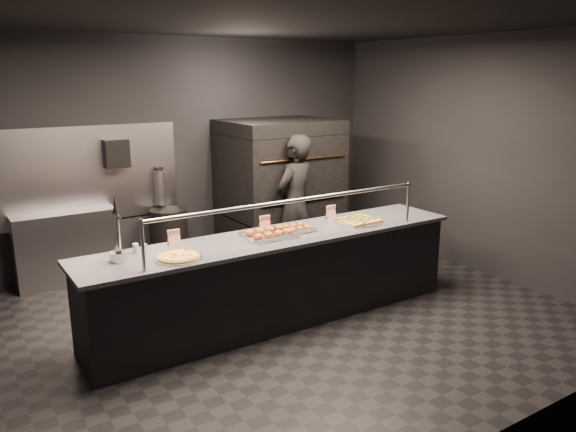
# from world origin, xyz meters

# --- Properties ---
(room) EXTENTS (6.04, 6.00, 3.00)m
(room) POSITION_xyz_m (-0.02, 0.05, 1.50)
(room) COLOR black
(room) RESTS_ON ground
(service_counter) EXTENTS (4.10, 0.78, 1.37)m
(service_counter) POSITION_xyz_m (0.00, -0.00, 0.46)
(service_counter) COLOR black
(service_counter) RESTS_ON ground
(pizza_oven) EXTENTS (1.50, 1.23, 1.91)m
(pizza_oven) POSITION_xyz_m (1.20, 1.90, 0.97)
(pizza_oven) COLOR black
(pizza_oven) RESTS_ON ground
(prep_shelf) EXTENTS (1.20, 0.35, 0.90)m
(prep_shelf) POSITION_xyz_m (-1.60, 2.32, 0.45)
(prep_shelf) COLOR #99999E
(prep_shelf) RESTS_ON ground
(towel_dispenser) EXTENTS (0.30, 0.20, 0.35)m
(towel_dispenser) POSITION_xyz_m (-0.90, 2.39, 1.55)
(towel_dispenser) COLOR black
(towel_dispenser) RESTS_ON room
(fire_extinguisher) EXTENTS (0.14, 0.14, 0.51)m
(fire_extinguisher) POSITION_xyz_m (-0.35, 2.40, 1.06)
(fire_extinguisher) COLOR #B2B2B7
(fire_extinguisher) RESTS_ON room
(beer_tap) EXTENTS (0.15, 0.22, 0.58)m
(beer_tap) POSITION_xyz_m (-1.60, 0.07, 1.09)
(beer_tap) COLOR silver
(beer_tap) RESTS_ON service_counter
(round_pizza) EXTENTS (0.43, 0.43, 0.03)m
(round_pizza) POSITION_xyz_m (-1.14, -0.15, 0.94)
(round_pizza) COLOR silver
(round_pizza) RESTS_ON service_counter
(slider_tray_a) EXTENTS (0.56, 0.45, 0.08)m
(slider_tray_a) POSITION_xyz_m (-0.10, 0.01, 0.95)
(slider_tray_a) COLOR silver
(slider_tray_a) RESTS_ON service_counter
(slider_tray_b) EXTENTS (0.42, 0.32, 0.06)m
(slider_tray_b) POSITION_xyz_m (0.21, 0.05, 0.94)
(slider_tray_b) COLOR silver
(slider_tray_b) RESTS_ON service_counter
(square_pizza) EXTENTS (0.52, 0.52, 0.05)m
(square_pizza) POSITION_xyz_m (1.03, -0.03, 0.94)
(square_pizza) COLOR silver
(square_pizza) RESTS_ON service_counter
(condiment_jar) EXTENTS (0.13, 0.05, 0.09)m
(condiment_jar) POSITION_xyz_m (-1.37, 0.22, 0.96)
(condiment_jar) COLOR silver
(condiment_jar) RESTS_ON service_counter
(tent_cards) EXTENTS (2.01, 0.04, 0.15)m
(tent_cards) POSITION_xyz_m (-0.04, 0.28, 1.00)
(tent_cards) COLOR white
(tent_cards) RESTS_ON service_counter
(trash_bin) EXTENTS (0.47, 0.47, 0.79)m
(trash_bin) POSITION_xyz_m (-0.32, 2.22, 0.39)
(trash_bin) COLOR black
(trash_bin) RESTS_ON ground
(worker) EXTENTS (0.76, 0.63, 1.78)m
(worker) POSITION_xyz_m (1.01, 1.22, 0.89)
(worker) COLOR black
(worker) RESTS_ON ground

